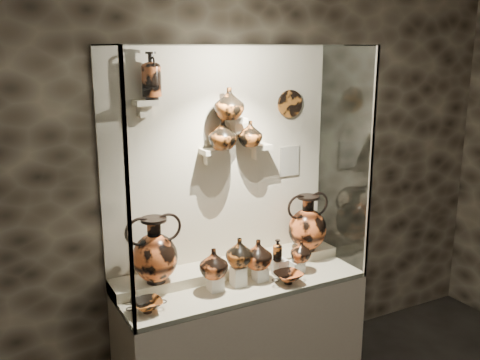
% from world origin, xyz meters
% --- Properties ---
extents(wall_back, '(5.00, 0.02, 3.20)m').
position_xyz_m(wall_back, '(0.00, 2.50, 1.60)').
color(wall_back, black).
rests_on(wall_back, ground).
extents(plinth, '(1.70, 0.60, 0.80)m').
position_xyz_m(plinth, '(0.00, 2.18, 0.40)').
color(plinth, beige).
rests_on(plinth, floor).
extents(front_tier, '(1.68, 0.58, 0.03)m').
position_xyz_m(front_tier, '(0.00, 2.18, 0.82)').
color(front_tier, '#C2B697').
rests_on(front_tier, plinth).
extents(rear_tier, '(1.70, 0.25, 0.10)m').
position_xyz_m(rear_tier, '(0.00, 2.35, 0.85)').
color(rear_tier, '#C2B697').
rests_on(rear_tier, plinth).
extents(back_panel, '(1.70, 0.03, 1.60)m').
position_xyz_m(back_panel, '(0.00, 2.50, 1.60)').
color(back_panel, beige).
rests_on(back_panel, plinth).
extents(glass_front, '(1.70, 0.01, 1.60)m').
position_xyz_m(glass_front, '(0.00, 1.88, 1.60)').
color(glass_front, white).
rests_on(glass_front, plinth).
extents(glass_left, '(0.01, 0.60, 1.60)m').
position_xyz_m(glass_left, '(-0.85, 2.18, 1.60)').
color(glass_left, white).
rests_on(glass_left, plinth).
extents(glass_right, '(0.01, 0.60, 1.60)m').
position_xyz_m(glass_right, '(0.85, 2.18, 1.60)').
color(glass_right, white).
rests_on(glass_right, plinth).
extents(glass_top, '(1.70, 0.60, 0.01)m').
position_xyz_m(glass_top, '(0.00, 2.18, 2.40)').
color(glass_top, white).
rests_on(glass_top, back_panel).
extents(frame_post_left, '(0.02, 0.02, 1.60)m').
position_xyz_m(frame_post_left, '(-0.84, 1.89, 1.60)').
color(frame_post_left, gray).
rests_on(frame_post_left, plinth).
extents(frame_post_right, '(0.02, 0.02, 1.60)m').
position_xyz_m(frame_post_right, '(0.84, 1.89, 1.60)').
color(frame_post_right, gray).
rests_on(frame_post_right, plinth).
extents(pedestal_a, '(0.09, 0.09, 0.10)m').
position_xyz_m(pedestal_a, '(-0.22, 2.13, 0.88)').
color(pedestal_a, white).
rests_on(pedestal_a, front_tier).
extents(pedestal_b, '(0.09, 0.09, 0.13)m').
position_xyz_m(pedestal_b, '(-0.05, 2.13, 0.90)').
color(pedestal_b, white).
rests_on(pedestal_b, front_tier).
extents(pedestal_c, '(0.09, 0.09, 0.09)m').
position_xyz_m(pedestal_c, '(0.12, 2.13, 0.88)').
color(pedestal_c, white).
rests_on(pedestal_c, front_tier).
extents(pedestal_d, '(0.09, 0.09, 0.12)m').
position_xyz_m(pedestal_d, '(0.28, 2.13, 0.89)').
color(pedestal_d, white).
rests_on(pedestal_d, front_tier).
extents(pedestal_e, '(0.09, 0.09, 0.08)m').
position_xyz_m(pedestal_e, '(0.42, 2.13, 0.87)').
color(pedestal_e, white).
rests_on(pedestal_e, front_tier).
extents(bracket_ul, '(0.14, 0.12, 0.04)m').
position_xyz_m(bracket_ul, '(-0.55, 2.42, 2.05)').
color(bracket_ul, beige).
rests_on(bracket_ul, back_panel).
extents(bracket_ca, '(0.14, 0.12, 0.04)m').
position_xyz_m(bracket_ca, '(-0.10, 2.42, 1.70)').
color(bracket_ca, beige).
rests_on(bracket_ca, back_panel).
extents(bracket_cb, '(0.10, 0.12, 0.04)m').
position_xyz_m(bracket_cb, '(0.10, 2.42, 1.90)').
color(bracket_cb, beige).
rests_on(bracket_cb, back_panel).
extents(bracket_cc, '(0.14, 0.12, 0.04)m').
position_xyz_m(bracket_cc, '(0.28, 2.42, 1.70)').
color(bracket_cc, beige).
rests_on(bracket_cc, back_panel).
extents(amphora_left, '(0.45, 0.45, 0.44)m').
position_xyz_m(amphora_left, '(-0.57, 2.29, 1.12)').
color(amphora_left, '#D35D28').
rests_on(amphora_left, rear_tier).
extents(amphora_right, '(0.40, 0.40, 0.43)m').
position_xyz_m(amphora_right, '(0.62, 2.30, 1.11)').
color(amphora_right, '#D35D28').
rests_on(amphora_right, rear_tier).
extents(jug_a, '(0.20, 0.20, 0.20)m').
position_xyz_m(jug_a, '(-0.24, 2.12, 1.03)').
color(jug_a, '#D35D28').
rests_on(jug_a, pedestal_a).
extents(jug_b, '(0.24, 0.24, 0.20)m').
position_xyz_m(jug_b, '(-0.03, 2.15, 1.06)').
color(jug_b, '#BF5F21').
rests_on(jug_b, pedestal_b).
extents(jug_c, '(0.25, 0.25, 0.20)m').
position_xyz_m(jug_c, '(0.10, 2.13, 1.02)').
color(jug_c, '#D35D28').
rests_on(jug_c, pedestal_c).
extents(jug_e, '(0.19, 0.19, 0.16)m').
position_xyz_m(jug_e, '(0.44, 2.11, 0.99)').
color(jug_e, '#D35D28').
rests_on(jug_e, pedestal_e).
extents(lekythos_small, '(0.09, 0.09, 0.18)m').
position_xyz_m(lekythos_small, '(0.25, 2.11, 1.04)').
color(lekythos_small, '#BF5F21').
rests_on(lekythos_small, pedestal_d).
extents(kylix_left, '(0.29, 0.27, 0.09)m').
position_xyz_m(kylix_left, '(-0.71, 2.05, 0.88)').
color(kylix_left, '#BF5F21').
rests_on(kylix_left, front_tier).
extents(kylix_right, '(0.30, 0.28, 0.10)m').
position_xyz_m(kylix_right, '(0.26, 1.99, 0.88)').
color(kylix_right, '#D35D28').
rests_on(kylix_right, front_tier).
extents(lekythos_tall, '(0.15, 0.15, 0.33)m').
position_xyz_m(lekythos_tall, '(-0.51, 2.40, 2.23)').
color(lekythos_tall, '#D35D28').
rests_on(lekythos_tall, bracket_ul).
extents(ovoid_vase_a, '(0.21, 0.21, 0.20)m').
position_xyz_m(ovoid_vase_a, '(-0.04, 2.37, 1.82)').
color(ovoid_vase_a, '#BF5F21').
rests_on(ovoid_vase_a, bracket_ca).
extents(ovoid_vase_b, '(0.26, 0.26, 0.21)m').
position_xyz_m(ovoid_vase_b, '(0.01, 2.37, 2.02)').
color(ovoid_vase_b, '#BF5F21').
rests_on(ovoid_vase_b, bracket_cb).
extents(ovoid_vase_c, '(0.22, 0.22, 0.18)m').
position_xyz_m(ovoid_vase_c, '(0.18, 2.39, 1.81)').
color(ovoid_vase_c, '#BF5F21').
rests_on(ovoid_vase_c, bracket_cc).
extents(wall_plate, '(0.20, 0.02, 0.20)m').
position_xyz_m(wall_plate, '(0.56, 2.47, 1.99)').
color(wall_plate, '#A1591F').
rests_on(wall_plate, back_panel).
extents(info_placard, '(0.17, 0.01, 0.22)m').
position_xyz_m(info_placard, '(0.57, 2.47, 1.56)').
color(info_placard, beige).
rests_on(info_placard, back_panel).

